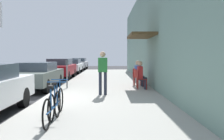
% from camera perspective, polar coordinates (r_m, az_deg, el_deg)
% --- Properties ---
extents(ground_plane, '(60.00, 60.00, 0.00)m').
position_cam_1_polar(ground_plane, '(9.11, -16.37, -7.19)').
color(ground_plane, '#2D2D30').
extents(sidewalk_slab, '(4.50, 32.00, 0.12)m').
position_cam_1_polar(sidewalk_slab, '(10.75, -1.75, -5.12)').
color(sidewalk_slab, '#9E9B93').
rests_on(sidewalk_slab, ground_plane).
extents(building_facade, '(1.40, 32.00, 5.75)m').
position_cam_1_polar(building_facade, '(10.93, 11.07, 9.77)').
color(building_facade, gray).
rests_on(building_facade, ground_plane).
extents(parked_car_1, '(1.80, 4.40, 1.33)m').
position_cam_1_polar(parked_car_1, '(12.37, -17.38, -1.15)').
color(parked_car_1, '#47514C').
rests_on(parked_car_1, ground_plane).
extents(parked_car_2, '(1.80, 4.40, 1.44)m').
position_cam_1_polar(parked_car_2, '(17.74, -12.29, 0.41)').
color(parked_car_2, maroon).
rests_on(parked_car_2, ground_plane).
extents(parked_car_3, '(1.80, 4.40, 1.35)m').
position_cam_1_polar(parked_car_3, '(23.18, -9.58, 1.03)').
color(parked_car_3, silver).
rests_on(parked_car_3, ground_plane).
extents(parked_car_4, '(1.80, 4.40, 1.37)m').
position_cam_1_polar(parked_car_4, '(29.10, -7.79, 1.55)').
color(parked_car_4, '#B7B7BC').
rests_on(parked_car_4, ground_plane).
extents(parking_meter, '(0.12, 0.10, 1.32)m').
position_cam_1_polar(parking_meter, '(11.56, -10.66, -0.45)').
color(parking_meter, slate).
rests_on(parking_meter, sidewalk_slab).
extents(bicycle_0, '(0.46, 1.71, 0.90)m').
position_cam_1_polar(bicycle_0, '(5.68, -13.92, -8.62)').
color(bicycle_0, black).
rests_on(bicycle_0, sidewalk_slab).
extents(bicycle_1, '(0.46, 1.71, 0.90)m').
position_cam_1_polar(bicycle_1, '(6.25, -13.11, -7.51)').
color(bicycle_1, black).
rests_on(bicycle_1, sidewalk_slab).
extents(cafe_chair_0, '(0.45, 0.45, 0.87)m').
position_cam_1_polar(cafe_chair_0, '(11.08, 6.67, -1.95)').
color(cafe_chair_0, maroon).
rests_on(cafe_chair_0, sidewalk_slab).
extents(seated_patron_0, '(0.43, 0.36, 1.29)m').
position_cam_1_polar(seated_patron_0, '(11.07, 6.99, -0.96)').
color(seated_patron_0, '#232838').
rests_on(seated_patron_0, sidewalk_slab).
extents(cafe_chair_1, '(0.52, 0.52, 0.87)m').
position_cam_1_polar(cafe_chair_1, '(11.98, 6.11, -1.54)').
color(cafe_chair_1, maroon).
rests_on(cafe_chair_1, sidewalk_slab).
extents(seated_patron_1, '(0.48, 0.42, 1.29)m').
position_cam_1_polar(seated_patron_1, '(11.99, 6.38, -0.62)').
color(seated_patron_1, '#232838').
rests_on(seated_patron_1, sidewalk_slab).
extents(cafe_chair_2, '(0.55, 0.55, 0.87)m').
position_cam_1_polar(cafe_chair_2, '(12.65, 5.75, -1.28)').
color(cafe_chair_2, maroon).
rests_on(cafe_chair_2, sidewalk_slab).
extents(pedestrian_standing, '(0.36, 0.22, 1.70)m').
position_cam_1_polar(pedestrian_standing, '(9.37, -2.21, 0.14)').
color(pedestrian_standing, '#232838').
rests_on(pedestrian_standing, sidewalk_slab).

